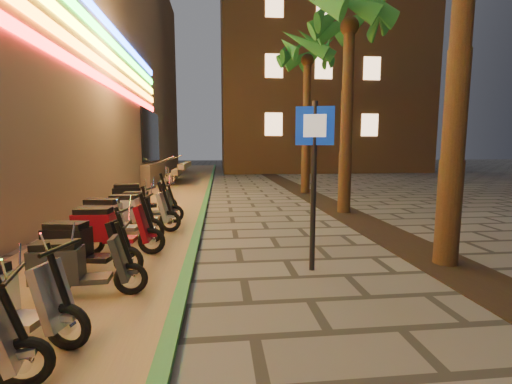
{
  "coord_description": "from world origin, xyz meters",
  "views": [
    {
      "loc": [
        -0.36,
        -3.46,
        2.03
      ],
      "look_at": [
        0.34,
        3.07,
        1.2
      ],
      "focal_mm": 24.0,
      "sensor_mm": 36.0,
      "label": 1
    }
  ],
  "objects": [
    {
      "name": "scooter_8",
      "position": [
        -2.48,
        3.18,
        0.52
      ],
      "size": [
        1.7,
        0.59,
        1.2
      ],
      "rotation": [
        0.0,
        0.0,
        -0.05
      ],
      "color": "black",
      "rests_on": "ground"
    },
    {
      "name": "apartment_block",
      "position": [
        9.0,
        32.0,
        12.5
      ],
      "size": [
        18.0,
        16.06,
        25.0
      ],
      "color": "brown",
      "rests_on": "ground"
    },
    {
      "name": "planting_strip",
      "position": [
        3.6,
        5.0,
        0.01
      ],
      "size": [
        1.2,
        40.0,
        0.02
      ],
      "primitive_type": "cube",
      "color": "black",
      "rests_on": "ground"
    },
    {
      "name": "scooter_7",
      "position": [
        -2.57,
        2.13,
        0.49
      ],
      "size": [
        1.6,
        0.69,
        1.13
      ],
      "rotation": [
        0.0,
        0.0,
        -0.17
      ],
      "color": "black",
      "rests_on": "ground"
    },
    {
      "name": "palm_c",
      "position": [
        3.6,
        7.0,
        5.73
      ],
      "size": [
        2.97,
        3.02,
        6.91
      ],
      "color": "#472D19",
      "rests_on": "ground"
    },
    {
      "name": "pedestrian_sign",
      "position": [
        1.17,
        1.97,
        1.8
      ],
      "size": [
        0.6,
        0.18,
        2.79
      ],
      "rotation": [
        0.0,
        0.0,
        -0.24
      ],
      "color": "black",
      "rests_on": "ground"
    },
    {
      "name": "palm_d",
      "position": [
        3.6,
        12.0,
        5.94
      ],
      "size": [
        2.97,
        3.02,
        7.16
      ],
      "color": "#472D19",
      "rests_on": "ground"
    },
    {
      "name": "scooter_6",
      "position": [
        -2.31,
        1.22,
        0.46
      ],
      "size": [
        1.49,
        0.52,
        1.05
      ],
      "rotation": [
        0.0,
        0.0,
        0.07
      ],
      "color": "black",
      "rests_on": "ground"
    },
    {
      "name": "parking_strip",
      "position": [
        -2.6,
        10.0,
        0.01
      ],
      "size": [
        3.4,
        60.0,
        0.01
      ],
      "primitive_type": "cube",
      "color": "#8C7251",
      "rests_on": "ground"
    },
    {
      "name": "green_curb",
      "position": [
        -0.9,
        10.0,
        0.05
      ],
      "size": [
        0.18,
        60.0,
        0.1
      ],
      "primitive_type": "cube",
      "color": "#2A7137",
      "rests_on": "ground"
    },
    {
      "name": "scooter_11",
      "position": [
        -2.37,
        6.01,
        0.5
      ],
      "size": [
        1.62,
        0.57,
        1.14
      ],
      "rotation": [
        0.0,
        0.0,
        -0.02
      ],
      "color": "black",
      "rests_on": "ground"
    },
    {
      "name": "scooter_12",
      "position": [
        -2.81,
        6.96,
        0.57
      ],
      "size": [
        1.86,
        0.82,
        1.31
      ],
      "rotation": [
        0.0,
        0.0,
        0.19
      ],
      "color": "black",
      "rests_on": "ground"
    },
    {
      "name": "ground",
      "position": [
        0.0,
        0.0,
        0.0
      ],
      "size": [
        120.0,
        120.0,
        0.0
      ],
      "primitive_type": "plane",
      "color": "#474442",
      "rests_on": "ground"
    },
    {
      "name": "scooter_9",
      "position": [
        -2.65,
        4.15,
        0.54
      ],
      "size": [
        1.77,
        0.75,
        1.24
      ],
      "rotation": [
        0.0,
        0.0,
        -0.17
      ],
      "color": "black",
      "rests_on": "ground"
    },
    {
      "name": "scooter_10",
      "position": [
        -2.39,
        5.0,
        0.53
      ],
      "size": [
        1.72,
        0.6,
        1.21
      ],
      "rotation": [
        0.0,
        0.0,
        -0.07
      ],
      "color": "black",
      "rests_on": "ground"
    }
  ]
}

